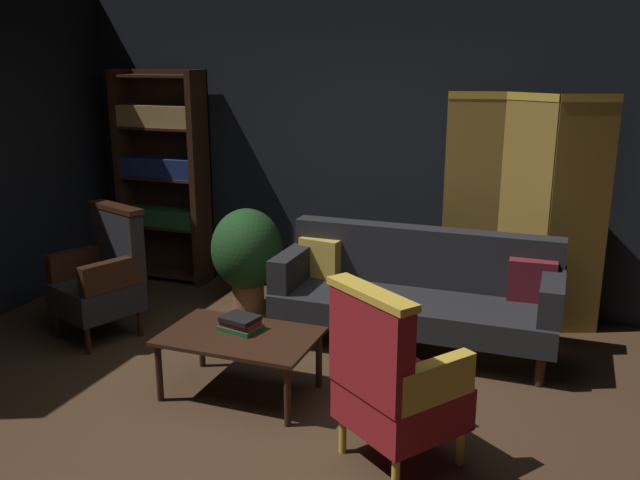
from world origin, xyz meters
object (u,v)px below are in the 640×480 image
at_px(armchair_gilt_accent, 393,381).
at_px(potted_plant, 247,253).
at_px(folding_screen, 524,209).
at_px(book_red_leather, 240,323).
at_px(coffee_table, 240,341).
at_px(bookshelf, 163,172).
at_px(book_black_cloth, 240,318).
at_px(velvet_couch, 417,288).
at_px(book_green_cloth, 240,328).
at_px(armchair_wing_left, 102,277).

height_order(armchair_gilt_accent, potted_plant, armchair_gilt_accent).
height_order(folding_screen, book_red_leather, folding_screen).
distance_m(coffee_table, potted_plant, 1.55).
bearing_deg(bookshelf, folding_screen, -1.02).
height_order(folding_screen, book_black_cloth, folding_screen).
relative_size(bookshelf, velvet_couch, 0.97).
relative_size(folding_screen, book_red_leather, 8.03).
bearing_deg(armchair_gilt_accent, folding_screen, 78.59).
bearing_deg(folding_screen, potted_plant, -167.83).
xyz_separation_m(folding_screen, potted_plant, (-2.24, -0.48, -0.46)).
relative_size(velvet_couch, potted_plant, 2.32).
bearing_deg(book_red_leather, book_green_cloth, 0.00).
distance_m(velvet_couch, armchair_gilt_accent, 1.65).
xyz_separation_m(coffee_table, armchair_gilt_accent, (1.13, -0.43, 0.12)).
distance_m(bookshelf, armchair_gilt_accent, 3.82).
xyz_separation_m(folding_screen, book_green_cloth, (-1.63, -1.82, -0.55)).
height_order(book_green_cloth, book_red_leather, book_red_leather).
height_order(folding_screen, book_green_cloth, folding_screen).
xyz_separation_m(velvet_couch, armchair_gilt_accent, (0.23, -1.63, 0.04)).
xyz_separation_m(bookshelf, armchair_wing_left, (0.33, -1.44, -0.59)).
xyz_separation_m(potted_plant, book_red_leather, (0.61, -1.33, -0.06)).
height_order(folding_screen, potted_plant, folding_screen).
height_order(potted_plant, book_black_cloth, potted_plant).
relative_size(velvet_couch, book_red_leather, 8.96).
bearing_deg(velvet_couch, armchair_wing_left, -163.67).
xyz_separation_m(folding_screen, book_red_leather, (-1.63, -1.82, -0.52)).
bearing_deg(folding_screen, book_green_cloth, -131.94).
relative_size(armchair_gilt_accent, potted_plant, 1.14).
bearing_deg(book_black_cloth, book_red_leather, 0.00).
distance_m(armchair_gilt_accent, book_green_cloth, 1.27).
xyz_separation_m(armchair_wing_left, book_green_cloth, (1.44, -0.44, -0.05)).
bearing_deg(bookshelf, book_black_cloth, -46.72).
bearing_deg(coffee_table, book_red_leather, 112.99).
bearing_deg(book_green_cloth, armchair_gilt_accent, -23.16).
distance_m(velvet_couch, coffee_table, 1.51).
height_order(velvet_couch, coffee_table, velvet_couch).
bearing_deg(velvet_couch, book_green_cloth, -129.48).
bearing_deg(book_red_leather, book_black_cloth, 0.00).
bearing_deg(bookshelf, coffee_table, -47.31).
xyz_separation_m(book_red_leather, book_black_cloth, (0.00, 0.00, 0.03)).
bearing_deg(folding_screen, book_black_cloth, -131.94).
height_order(folding_screen, bookshelf, bookshelf).
relative_size(folding_screen, velvet_couch, 0.90).
height_order(bookshelf, book_green_cloth, bookshelf).
height_order(bookshelf, potted_plant, bookshelf).
bearing_deg(coffee_table, potted_plant, 114.43).
bearing_deg(folding_screen, coffee_table, -130.29).
distance_m(bookshelf, velvet_couch, 2.87).
bearing_deg(coffee_table, armchair_gilt_accent, -20.58).
height_order(armchair_gilt_accent, book_black_cloth, armchair_gilt_accent).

